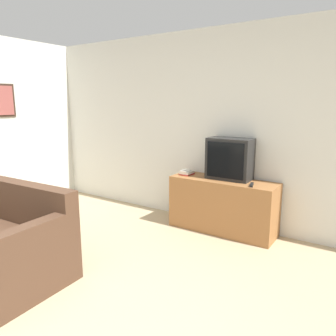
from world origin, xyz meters
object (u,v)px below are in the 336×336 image
at_px(television, 230,159).
at_px(remote_on_stand, 252,185).
at_px(tv_stand, 223,205).
at_px(book_stack, 187,173).

relative_size(television, remote_on_stand, 3.22).
height_order(television, remote_on_stand, television).
height_order(tv_stand, television, television).
height_order(tv_stand, book_stack, book_stack).
height_order(television, book_stack, television).
bearing_deg(remote_on_stand, book_stack, 174.17).
distance_m(tv_stand, book_stack, 0.65).
distance_m(television, book_stack, 0.63).
xyz_separation_m(book_stack, remote_on_stand, (0.94, -0.10, -0.02)).
distance_m(tv_stand, remote_on_stand, 0.55).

